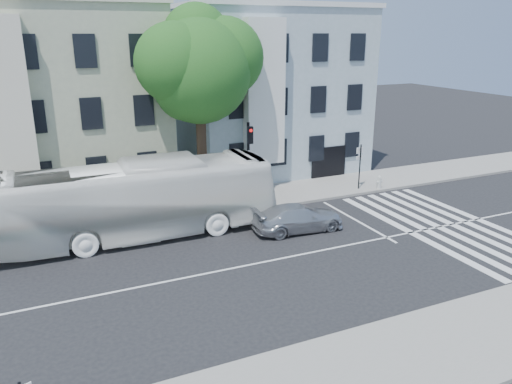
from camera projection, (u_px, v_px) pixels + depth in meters
ground at (266, 262)px, 21.69m from camera, size 120.00×120.00×0.00m
sidewalk_far at (206, 205)px, 28.60m from camera, size 80.00×4.00×0.15m
sidewalk_near at (383, 367)px, 14.73m from camera, size 80.00×4.00×0.15m
building_left at (57, 102)px, 30.27m from camera, size 12.00×10.00×11.00m
building_right at (265, 91)px, 35.76m from camera, size 12.00×10.00×11.00m
street_tree at (199, 65)px, 26.89m from camera, size 7.30×5.90×11.10m
bus at (137, 200)px, 23.80m from camera, size 3.36×13.49×3.74m
sedan at (298, 218)px, 24.92m from camera, size 2.19×4.77×1.35m
hedge at (97, 221)px, 25.01m from camera, size 8.53×1.24×0.70m
traffic_signal at (249, 152)px, 28.12m from camera, size 0.49×0.55×4.74m
fire_hydrant at (379, 182)px, 31.23m from camera, size 0.47×0.27×0.83m
far_sign_pole at (360, 161)px, 30.84m from camera, size 0.51×0.19×2.82m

